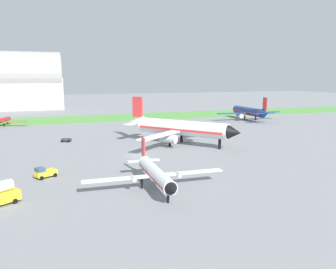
{
  "coord_description": "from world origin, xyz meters",
  "views": [
    {
      "loc": [
        -19.05,
        -71.34,
        17.12
      ],
      "look_at": [
        9.83,
        7.95,
        3.0
      ],
      "focal_mm": 36.19,
      "sensor_mm": 36.0,
      "label": 1
    }
  ],
  "objects_px": {
    "airplane_taxiing_turboprop": "(0,121)",
    "baggage_cart_near_gate": "(66,140)",
    "airplane_foreground_turboprop": "(155,173)",
    "airplane_parked_jet_far": "(249,112)",
    "airplane_midfield_jet": "(180,128)",
    "pushback_tug_by_runway": "(45,173)"
  },
  "relations": [
    {
      "from": "airplane_taxiing_turboprop",
      "to": "baggage_cart_near_gate",
      "type": "height_order",
      "value": "airplane_taxiing_turboprop"
    },
    {
      "from": "airplane_parked_jet_far",
      "to": "airplane_midfield_jet",
      "type": "height_order",
      "value": "airplane_midfield_jet"
    },
    {
      "from": "baggage_cart_near_gate",
      "to": "airplane_foreground_turboprop",
      "type": "bearing_deg",
      "value": -54.1
    },
    {
      "from": "airplane_foreground_turboprop",
      "to": "pushback_tug_by_runway",
      "type": "distance_m",
      "value": 20.35
    },
    {
      "from": "airplane_parked_jet_far",
      "to": "baggage_cart_near_gate",
      "type": "xyz_separation_m",
      "value": [
        -73.54,
        -23.93,
        -2.99
      ]
    },
    {
      "from": "airplane_taxiing_turboprop",
      "to": "airplane_parked_jet_far",
      "type": "bearing_deg",
      "value": -77.78
    },
    {
      "from": "airplane_taxiing_turboprop",
      "to": "pushback_tug_by_runway",
      "type": "distance_m",
      "value": 73.52
    },
    {
      "from": "baggage_cart_near_gate",
      "to": "pushback_tug_by_runway",
      "type": "xyz_separation_m",
      "value": [
        -5.62,
        -33.61,
        0.34
      ]
    },
    {
      "from": "airplane_foreground_turboprop",
      "to": "baggage_cart_near_gate",
      "type": "height_order",
      "value": "airplane_foreground_turboprop"
    },
    {
      "from": "airplane_taxiing_turboprop",
      "to": "airplane_foreground_turboprop",
      "type": "relative_size",
      "value": 0.81
    },
    {
      "from": "airplane_foreground_turboprop",
      "to": "airplane_parked_jet_far",
      "type": "bearing_deg",
      "value": 140.23
    },
    {
      "from": "airplane_midfield_jet",
      "to": "pushback_tug_by_runway",
      "type": "height_order",
      "value": "airplane_midfield_jet"
    },
    {
      "from": "airplane_taxiing_turboprop",
      "to": "airplane_foreground_turboprop",
      "type": "xyz_separation_m",
      "value": [
        30.97,
        -84.13,
        0.38
      ]
    },
    {
      "from": "airplane_parked_jet_far",
      "to": "baggage_cart_near_gate",
      "type": "relative_size",
      "value": 9.75
    },
    {
      "from": "airplane_parked_jet_far",
      "to": "airplane_foreground_turboprop",
      "type": "height_order",
      "value": "airplane_parked_jet_far"
    },
    {
      "from": "airplane_parked_jet_far",
      "to": "airplane_taxiing_turboprop",
      "type": "distance_m",
      "value": 94.97
    },
    {
      "from": "airplane_taxiing_turboprop",
      "to": "baggage_cart_near_gate",
      "type": "bearing_deg",
      "value": -131.15
    },
    {
      "from": "airplane_midfield_jet",
      "to": "baggage_cart_near_gate",
      "type": "relative_size",
      "value": 9.97
    },
    {
      "from": "airplane_midfield_jet",
      "to": "airplane_taxiing_turboprop",
      "type": "height_order",
      "value": "airplane_midfield_jet"
    },
    {
      "from": "airplane_parked_jet_far",
      "to": "airplane_taxiing_turboprop",
      "type": "height_order",
      "value": "airplane_parked_jet_far"
    },
    {
      "from": "airplane_parked_jet_far",
      "to": "airplane_midfield_jet",
      "type": "distance_m",
      "value": 59.53
    },
    {
      "from": "airplane_foreground_turboprop",
      "to": "airplane_taxiing_turboprop",
      "type": "bearing_deg",
      "value": -157.48
    }
  ]
}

